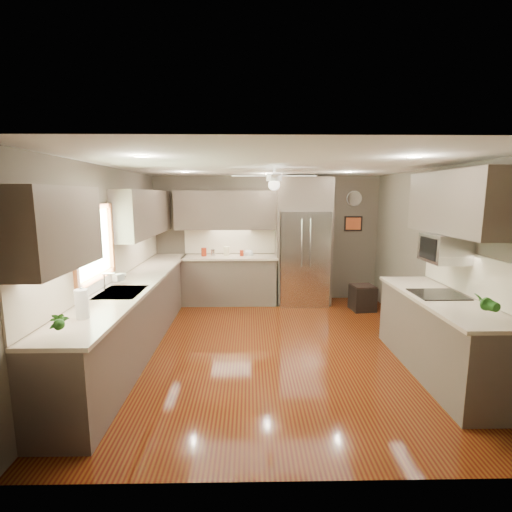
{
  "coord_description": "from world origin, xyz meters",
  "views": [
    {
      "loc": [
        -0.35,
        -4.96,
        2.12
      ],
      "look_at": [
        -0.25,
        0.6,
        1.2
      ],
      "focal_mm": 26.0,
      "sensor_mm": 36.0,
      "label": 1
    }
  ],
  "objects_px": {
    "canister_b": "(213,253)",
    "stool": "(362,298)",
    "bowl": "(249,255)",
    "microwave": "(445,248)",
    "refrigerator": "(303,244)",
    "paper_towel": "(82,304)",
    "canister_c": "(226,251)",
    "canister_a": "(204,252)",
    "canister_d": "(242,253)",
    "soap_bottle": "(119,277)",
    "potted_plant_left": "(57,322)",
    "potted_plant_right": "(485,303)"
  },
  "relations": [
    {
      "from": "canister_b",
      "to": "stool",
      "type": "height_order",
      "value": "canister_b"
    },
    {
      "from": "bowl",
      "to": "microwave",
      "type": "xyz_separation_m",
      "value": [
        2.38,
        -2.77,
        0.52
      ]
    },
    {
      "from": "refrigerator",
      "to": "paper_towel",
      "type": "xyz_separation_m",
      "value": [
        -2.66,
        -3.65,
        -0.11
      ]
    },
    {
      "from": "paper_towel",
      "to": "canister_b",
      "type": "bearing_deg",
      "value": 76.18
    },
    {
      "from": "canister_c",
      "to": "refrigerator",
      "type": "xyz_separation_m",
      "value": [
        1.5,
        -0.08,
        0.16
      ]
    },
    {
      "from": "canister_a",
      "to": "canister_d",
      "type": "xyz_separation_m",
      "value": [
        0.74,
        -0.01,
        -0.02
      ]
    },
    {
      "from": "canister_c",
      "to": "soap_bottle",
      "type": "bearing_deg",
      "value": -118.57
    },
    {
      "from": "soap_bottle",
      "to": "paper_towel",
      "type": "xyz_separation_m",
      "value": [
        0.12,
        -1.37,
        0.04
      ]
    },
    {
      "from": "canister_b",
      "to": "paper_towel",
      "type": "bearing_deg",
      "value": -103.82
    },
    {
      "from": "canister_d",
      "to": "bowl",
      "type": "distance_m",
      "value": 0.15
    },
    {
      "from": "potted_plant_left",
      "to": "soap_bottle",
      "type": "bearing_deg",
      "value": 94.37
    },
    {
      "from": "bowl",
      "to": "stool",
      "type": "relative_size",
      "value": 0.4
    },
    {
      "from": "potted_plant_right",
      "to": "stool",
      "type": "distance_m",
      "value": 3.33
    },
    {
      "from": "canister_a",
      "to": "stool",
      "type": "bearing_deg",
      "value": -10.08
    },
    {
      "from": "bowl",
      "to": "paper_towel",
      "type": "distance_m",
      "value": 4.04
    },
    {
      "from": "microwave",
      "to": "stool",
      "type": "bearing_deg",
      "value": 97.01
    },
    {
      "from": "microwave",
      "to": "stool",
      "type": "xyz_separation_m",
      "value": [
        -0.27,
        2.22,
        -1.24
      ]
    },
    {
      "from": "canister_a",
      "to": "stool",
      "type": "relative_size",
      "value": 0.35
    },
    {
      "from": "canister_c",
      "to": "canister_b",
      "type": "bearing_deg",
      "value": -171.03
    },
    {
      "from": "stool",
      "to": "refrigerator",
      "type": "bearing_deg",
      "value": 154.98
    },
    {
      "from": "potted_plant_right",
      "to": "refrigerator",
      "type": "relative_size",
      "value": 0.12
    },
    {
      "from": "stool",
      "to": "canister_a",
      "type": "bearing_deg",
      "value": 169.92
    },
    {
      "from": "refrigerator",
      "to": "microwave",
      "type": "height_order",
      "value": "refrigerator"
    },
    {
      "from": "bowl",
      "to": "microwave",
      "type": "distance_m",
      "value": 3.69
    },
    {
      "from": "canister_d",
      "to": "potted_plant_right",
      "type": "bearing_deg",
      "value": -57.03
    },
    {
      "from": "potted_plant_left",
      "to": "paper_towel",
      "type": "distance_m",
      "value": 0.51
    },
    {
      "from": "canister_b",
      "to": "canister_d",
      "type": "xyz_separation_m",
      "value": [
        0.56,
        -0.02,
        -0.01
      ]
    },
    {
      "from": "paper_towel",
      "to": "bowl",
      "type": "bearing_deg",
      "value": 66.59
    },
    {
      "from": "soap_bottle",
      "to": "potted_plant_left",
      "type": "relative_size",
      "value": 0.71
    },
    {
      "from": "canister_c",
      "to": "stool",
      "type": "bearing_deg",
      "value": -12.66
    },
    {
      "from": "canister_b",
      "to": "microwave",
      "type": "relative_size",
      "value": 0.23
    },
    {
      "from": "canister_d",
      "to": "paper_towel",
      "type": "xyz_separation_m",
      "value": [
        -1.47,
        -3.67,
        0.08
      ]
    },
    {
      "from": "potted_plant_left",
      "to": "microwave",
      "type": "height_order",
      "value": "microwave"
    },
    {
      "from": "canister_b",
      "to": "soap_bottle",
      "type": "distance_m",
      "value": 2.53
    },
    {
      "from": "canister_b",
      "to": "bowl",
      "type": "distance_m",
      "value": 0.7
    },
    {
      "from": "canister_d",
      "to": "paper_towel",
      "type": "bearing_deg",
      "value": -111.76
    },
    {
      "from": "canister_c",
      "to": "refrigerator",
      "type": "relative_size",
      "value": 0.07
    },
    {
      "from": "microwave",
      "to": "potted_plant_left",
      "type": "bearing_deg",
      "value": -159.93
    },
    {
      "from": "microwave",
      "to": "paper_towel",
      "type": "height_order",
      "value": "microwave"
    },
    {
      "from": "soap_bottle",
      "to": "microwave",
      "type": "height_order",
      "value": "microwave"
    },
    {
      "from": "stool",
      "to": "canister_b",
      "type": "bearing_deg",
      "value": 169.26
    },
    {
      "from": "canister_a",
      "to": "bowl",
      "type": "bearing_deg",
      "value": 1.21
    },
    {
      "from": "microwave",
      "to": "refrigerator",
      "type": "bearing_deg",
      "value": 116.09
    },
    {
      "from": "bowl",
      "to": "paper_towel",
      "type": "xyz_separation_m",
      "value": [
        -1.6,
        -3.7,
        0.12
      ]
    },
    {
      "from": "potted_plant_right",
      "to": "potted_plant_left",
      "type": "bearing_deg",
      "value": -173.33
    },
    {
      "from": "soap_bottle",
      "to": "potted_plant_left",
      "type": "height_order",
      "value": "potted_plant_left"
    },
    {
      "from": "potted_plant_left",
      "to": "potted_plant_right",
      "type": "xyz_separation_m",
      "value": [
        3.86,
        0.45,
        0.01
      ]
    },
    {
      "from": "microwave",
      "to": "canister_d",
      "type": "bearing_deg",
      "value": 132.71
    },
    {
      "from": "canister_d",
      "to": "potted_plant_right",
      "type": "height_order",
      "value": "potted_plant_right"
    },
    {
      "from": "canister_c",
      "to": "microwave",
      "type": "relative_size",
      "value": 0.33
    }
  ]
}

